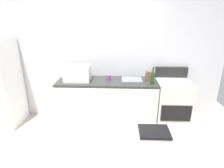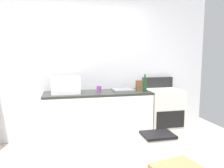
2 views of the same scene
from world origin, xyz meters
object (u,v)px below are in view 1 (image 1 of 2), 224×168
Objects in this scene: knife_block at (149,76)px; storage_bin at (153,141)px; stove_oven at (172,103)px; coffee_mug at (108,78)px; wine_bottle at (153,78)px; microwave at (78,73)px.

knife_block reaches higher than storage_bin.
stove_oven reaches higher than coffee_mug.
stove_oven is at bearing -2.79° from knife_block.
stove_oven is at bearing 20.03° from wine_bottle.
stove_oven is at bearing -0.71° from coffee_mug.
wine_bottle reaches higher than knife_block.
stove_oven is 1.29m from coffee_mug.
wine_bottle is at bearing -159.97° from stove_oven.
storage_bin is at bearing -92.75° from wine_bottle.
knife_block is 0.39× the size of storage_bin.
storage_bin is at bearing -30.71° from microwave.
knife_block reaches higher than coffee_mug.
coffee_mug is at bearing 132.85° from storage_bin.
microwave is 1.53× the size of wine_bottle.
knife_block is at bearing 90.73° from storage_bin.
microwave is 0.56m from coffee_mug.
storage_bin is at bearing -47.15° from coffee_mug.
stove_oven is 0.71m from wine_bottle.
microwave reaches higher than coffee_mug.
wine_bottle is 0.79m from coffee_mug.
coffee_mug is at bearing 167.64° from wine_bottle.
stove_oven is at bearing 0.47° from microwave.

